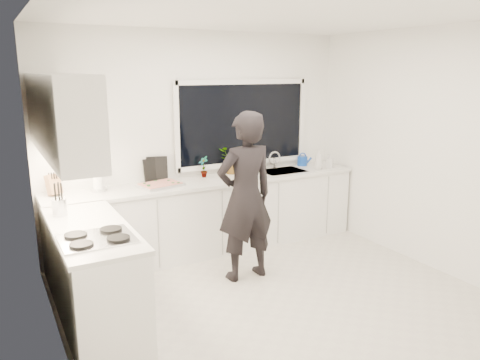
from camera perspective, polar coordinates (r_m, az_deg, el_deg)
floor at (r=4.87m, az=4.20°, el=-14.14°), size 4.00×3.50×0.02m
wall_back at (r=5.94m, az=-4.87°, el=4.71°), size 4.00×0.02×2.70m
wall_left at (r=3.73m, az=-22.28°, el=-1.37°), size 0.02×3.50×2.70m
wall_right at (r=5.75m, az=21.53°, el=3.55°), size 0.02×3.50×2.70m
ceiling at (r=4.35m, az=4.84°, el=19.57°), size 4.00×3.50×0.02m
window at (r=6.15m, az=0.38°, el=6.93°), size 1.80×0.02×1.00m
base_cabinets_back at (r=5.87m, az=-3.46°, el=-4.49°), size 3.92×0.58×0.88m
base_cabinets_left at (r=4.40m, az=-17.33°, el=-11.35°), size 0.58×1.60×0.88m
countertop_back at (r=5.74m, az=-3.48°, el=-0.14°), size 3.94×0.62×0.04m
countertop_left at (r=4.24m, az=-17.76°, el=-5.68°), size 0.62×1.60×0.04m
upper_cabinets at (r=4.37m, az=-21.12°, el=7.40°), size 0.34×2.10×0.70m
sink at (r=6.26m, az=5.19°, el=0.69°), size 0.58×0.42×0.14m
faucet at (r=6.39m, az=4.22°, el=2.43°), size 0.03×0.03×0.22m
stovetop at (r=3.90m, az=-17.06°, el=-6.75°), size 0.56×0.48×0.03m
person at (r=4.97m, az=0.66°, el=-2.08°), size 0.68×0.46×1.83m
pizza_tray at (r=5.47m, az=-9.70°, el=-0.61°), size 0.53×0.44×0.03m
pizza at (r=5.47m, az=-9.71°, el=-0.44°), size 0.48×0.39×0.01m
watering_can at (r=6.62m, az=7.61°, el=2.32°), size 0.14×0.14×0.13m
paper_towel_roll at (r=5.40m, az=-16.92°, el=0.06°), size 0.13×0.13×0.26m
knife_block at (r=5.37m, az=-21.77°, el=-0.60°), size 0.16×0.14×0.22m
utensil_crock at (r=4.61m, az=-21.15°, el=-3.12°), size 0.14×0.14×0.16m
picture_frame_large at (r=5.69m, az=-10.63°, el=1.19°), size 0.22×0.04×0.28m
picture_frame_small at (r=5.71m, az=-10.07°, el=1.35°), size 0.25×0.09×0.30m
herb_plants at (r=6.02m, az=-0.76°, el=2.29°), size 0.90×0.37×0.34m
soap_bottles at (r=6.42m, az=9.96°, el=2.48°), size 0.32×0.12×0.28m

